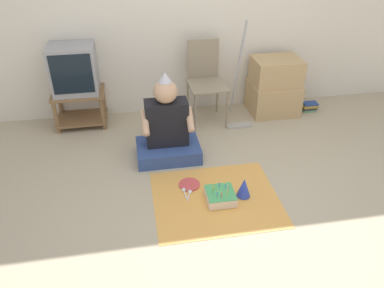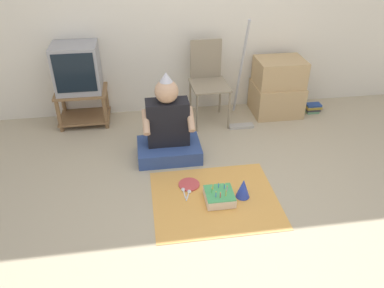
% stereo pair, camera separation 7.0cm
% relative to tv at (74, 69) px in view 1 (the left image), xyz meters
% --- Properties ---
extents(ground_plane, '(16.00, 16.00, 0.00)m').
position_rel_tv_xyz_m(ground_plane, '(1.34, -1.74, -0.66)').
color(ground_plane, tan).
extents(tv_stand, '(0.56, 0.40, 0.40)m').
position_rel_tv_xyz_m(tv_stand, '(0.00, -0.00, -0.42)').
color(tv_stand, olive).
rests_on(tv_stand, ground_plane).
extents(tv, '(0.47, 0.39, 0.51)m').
position_rel_tv_xyz_m(tv, '(0.00, 0.00, 0.00)').
color(tv, '#99999E').
rests_on(tv, tv_stand).
extents(folding_chair, '(0.42, 0.46, 0.90)m').
position_rel_tv_xyz_m(folding_chair, '(1.41, -0.10, -0.14)').
color(folding_chair, gray).
rests_on(folding_chair, ground_plane).
extents(cardboard_box_stack, '(0.56, 0.47, 0.66)m').
position_rel_tv_xyz_m(cardboard_box_stack, '(2.25, -0.07, -0.34)').
color(cardboard_box_stack, tan).
rests_on(cardboard_box_stack, ground_plane).
extents(dust_mop, '(0.28, 0.42, 1.20)m').
position_rel_tv_xyz_m(dust_mop, '(1.75, -0.27, -0.31)').
color(dust_mop, '#B2ADA3').
rests_on(dust_mop, ground_plane).
extents(book_pile, '(0.19, 0.15, 0.10)m').
position_rel_tv_xyz_m(book_pile, '(2.70, -0.13, -0.61)').
color(book_pile, '#60936B').
rests_on(book_pile, ground_plane).
extents(person_seated, '(0.62, 0.43, 0.87)m').
position_rel_tv_xyz_m(person_seated, '(0.89, -0.81, -0.37)').
color(person_seated, '#334C8C').
rests_on(person_seated, ground_plane).
extents(party_cloth, '(1.06, 0.90, 0.01)m').
position_rel_tv_xyz_m(party_cloth, '(1.21, -1.54, -0.66)').
color(party_cloth, '#EFA84C').
rests_on(party_cloth, ground_plane).
extents(birthday_cake, '(0.24, 0.24, 0.14)m').
position_rel_tv_xyz_m(birthday_cake, '(1.24, -1.57, -0.61)').
color(birthday_cake, '#F4E0C6').
rests_on(birthday_cake, party_cloth).
extents(party_hat_blue, '(0.12, 0.12, 0.18)m').
position_rel_tv_xyz_m(party_hat_blue, '(1.45, -1.55, -0.57)').
color(party_hat_blue, blue).
rests_on(party_hat_blue, party_cloth).
extents(paper_plate, '(0.19, 0.19, 0.01)m').
position_rel_tv_xyz_m(paper_plate, '(1.02, -1.33, -0.65)').
color(paper_plate, '#D84C4C').
rests_on(paper_plate, party_cloth).
extents(plastic_spoon_near, '(0.04, 0.15, 0.01)m').
position_rel_tv_xyz_m(plastic_spoon_near, '(0.96, -1.41, -0.65)').
color(plastic_spoon_near, white).
rests_on(plastic_spoon_near, party_cloth).
extents(plastic_spoon_far, '(0.06, 0.14, 0.01)m').
position_rel_tv_xyz_m(plastic_spoon_far, '(1.00, -1.44, -0.65)').
color(plastic_spoon_far, white).
rests_on(plastic_spoon_far, party_cloth).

